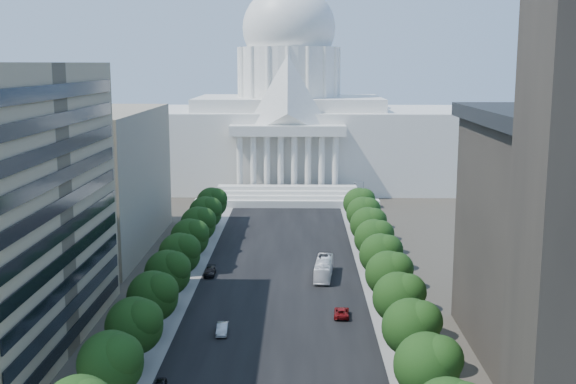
{
  "coord_description": "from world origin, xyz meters",
  "views": [
    {
      "loc": [
        3.5,
        -53.1,
        39.91
      ],
      "look_at": [
        1.42,
        77.49,
        16.52
      ],
      "focal_mm": 45.0,
      "sensor_mm": 36.0,
      "label": 1
    }
  ],
  "objects_px": {
    "car_dark_b": "(210,272)",
    "city_bus": "(324,268)",
    "car_red": "(342,312)",
    "car_silver": "(222,329)"
  },
  "relations": [
    {
      "from": "car_dark_b",
      "to": "city_bus",
      "type": "bearing_deg",
      "value": -2.47
    },
    {
      "from": "car_red",
      "to": "city_bus",
      "type": "relative_size",
      "value": 0.41
    },
    {
      "from": "car_silver",
      "to": "car_red",
      "type": "relative_size",
      "value": 0.91
    },
    {
      "from": "car_dark_b",
      "to": "city_bus",
      "type": "distance_m",
      "value": 21.68
    },
    {
      "from": "city_bus",
      "to": "car_silver",
      "type": "bearing_deg",
      "value": -113.31
    },
    {
      "from": "car_silver",
      "to": "car_red",
      "type": "bearing_deg",
      "value": 21.22
    },
    {
      "from": "car_dark_b",
      "to": "city_bus",
      "type": "relative_size",
      "value": 0.41
    },
    {
      "from": "car_silver",
      "to": "car_dark_b",
      "type": "relative_size",
      "value": 0.91
    },
    {
      "from": "city_bus",
      "to": "car_red",
      "type": "bearing_deg",
      "value": -78.65
    },
    {
      "from": "city_bus",
      "to": "car_dark_b",
      "type": "bearing_deg",
      "value": -176.25
    }
  ]
}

